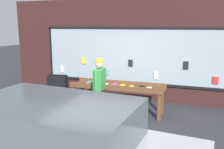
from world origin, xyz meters
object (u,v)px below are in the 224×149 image
small_dog (85,107)px  parked_car (53,144)px  person_browsing (100,83)px  display_table_main (117,89)px  sandwich_board_sign (58,90)px

small_dog → parked_car: bearing=-179.7°
person_browsing → parked_car: bearing=-173.0°
display_table_main → parked_car: 3.61m
display_table_main → sandwich_board_sign: bearing=-178.3°
person_browsing → small_dog: bearing=107.2°
person_browsing → sandwich_board_sign: 1.74m
sandwich_board_sign → display_table_main: bearing=-10.1°
display_table_main → small_dog: bearing=-136.2°
display_table_main → sandwich_board_sign: 1.94m
person_browsing → parked_car: size_ratio=0.36×
small_dog → display_table_main: bearing=-63.2°
display_table_main → person_browsing: bearing=-120.9°
person_browsing → parked_car: 3.11m
person_browsing → small_dog: (-0.39, -0.14, -0.67)m
display_table_main → parked_car: bearing=-86.9°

